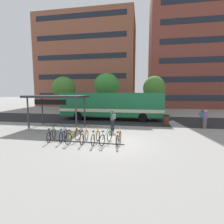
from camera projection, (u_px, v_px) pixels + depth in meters
The scene contains 21 objects.
ground at pixel (115, 142), 10.71m from camera, with size 200.00×200.00×0.00m, color gray.
bus_lane_asphalt at pixel (127, 120), 19.63m from camera, with size 80.00×7.20×0.01m, color #232326.
city_bus at pixel (112, 105), 19.73m from camera, with size 12.04×2.65×3.20m.
bike_rack at pixel (84, 141), 10.71m from camera, with size 5.26×0.21×0.70m.
parked_bicycle_black_0 at pixel (52, 135), 11.11m from camera, with size 0.53×1.70×0.99m.
parked_bicycle_blue_1 at pixel (63, 135), 11.03m from camera, with size 0.52×1.71×0.99m.
parked_bicycle_yellow_2 at pixel (73, 136), 10.73m from camera, with size 0.59×1.69×0.99m.
parked_bicycle_orange_3 at pixel (84, 137), 10.68m from camera, with size 0.52×1.72×0.99m.
parked_bicycle_orange_4 at pixel (96, 137), 10.49m from camera, with size 0.52×1.72×0.99m.
parked_bicycle_green_5 at pixel (106, 138), 10.42m from camera, with size 0.63×1.68×0.99m.
parked_bicycle_orange_6 at pixel (119, 138), 10.32m from camera, with size 0.52×1.72×0.99m.
transit_shelter at pixel (57, 98), 15.25m from camera, with size 5.34×3.00×2.96m.
commuter_teal_pack_0 at pixel (205, 118), 14.73m from camera, with size 0.57×0.41×1.71m.
commuter_grey_pack_1 at pixel (113, 119), 13.99m from camera, with size 0.57×0.60×1.74m.
commuter_grey_pack_2 at pixel (202, 116), 15.89m from camera, with size 0.60×0.49×1.65m.
trash_bin at pixel (166, 120), 16.28m from camera, with size 0.55×0.55×1.03m.
street_tree_0 at pixel (154, 88), 24.67m from camera, with size 3.25×3.25×5.69m.
street_tree_1 at pixel (107, 85), 29.48m from camera, with size 4.49×4.49×6.67m.
street_tree_2 at pixel (64, 88), 28.93m from camera, with size 4.06×4.06×6.00m.
building_left_wing at pixel (89, 64), 42.74m from camera, with size 23.20×13.30×21.30m.
building_right_wing at pixel (209, 50), 36.88m from camera, with size 25.98×13.41×25.41m.
Camera 1 is at (1.60, -10.28, 3.21)m, focal length 26.48 mm.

